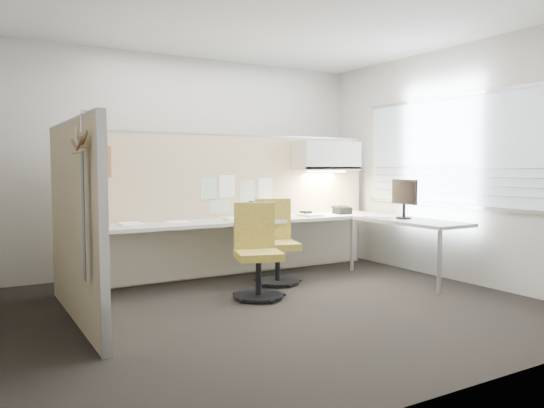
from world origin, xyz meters
TOP-DOWN VIEW (x-y plane):
  - floor at (0.00, 0.00)m, footprint 5.50×4.50m
  - ceiling at (0.00, 0.00)m, footprint 5.50×4.50m
  - wall_back at (0.00, 2.25)m, footprint 5.50×0.02m
  - wall_front at (0.00, -2.25)m, footprint 5.50×0.02m
  - wall_right at (2.75, 0.00)m, footprint 0.02×4.50m
  - window_pane at (2.73, 0.00)m, footprint 0.01×2.80m
  - partition_back at (0.55, 1.60)m, footprint 4.10×0.06m
  - partition_left at (-1.50, 0.50)m, footprint 0.06×2.20m
  - desk at (0.93, 1.13)m, footprint 4.00×2.07m
  - overhead_bin at (1.90, 1.39)m, footprint 0.90×0.36m
  - task_light_strip at (1.90, 1.39)m, footprint 0.60×0.06m
  - pinned_papers at (0.63, 1.57)m, footprint 1.01×0.00m
  - poster at (-1.05, 1.57)m, footprint 0.28×0.00m
  - chair_left at (0.29, 0.42)m, footprint 0.57×0.58m
  - chair_right at (0.81, 0.91)m, footprint 0.56×0.57m
  - monitor at (2.30, 0.35)m, footprint 0.19×0.45m
  - phone at (2.07, 1.27)m, footprint 0.21×0.20m
  - stapler at (1.57, 1.42)m, footprint 0.15×0.09m
  - tape_dispenser at (1.53, 1.29)m, footprint 0.10×0.07m
  - coat_hook at (-1.58, -0.27)m, footprint 0.18×0.42m
  - paper_stack_0 at (-0.78, 1.29)m, footprint 0.24×0.30m
  - paper_stack_1 at (-0.25, 1.28)m, footprint 0.27×0.33m
  - paper_stack_2 at (0.44, 1.21)m, footprint 0.27×0.33m
  - paper_stack_3 at (1.52, 1.24)m, footprint 0.25×0.31m
  - paper_stack_4 at (2.16, 0.64)m, footprint 0.31×0.36m

SIDE VIEW (x-z plane):
  - floor at x=0.00m, z-range -0.01..0.00m
  - chair_right at x=0.81m, z-range -0.03..0.94m
  - chair_left at x=0.29m, z-range -0.03..0.94m
  - desk at x=0.93m, z-range 0.24..0.97m
  - paper_stack_1 at x=-0.25m, z-range 0.73..0.75m
  - paper_stack_4 at x=2.16m, z-range 0.73..0.75m
  - paper_stack_0 at x=-0.78m, z-range 0.73..0.76m
  - paper_stack_3 at x=1.52m, z-range 0.73..0.76m
  - paper_stack_2 at x=0.44m, z-range 0.73..0.76m
  - stapler at x=1.57m, z-range 0.73..0.78m
  - tape_dispenser at x=1.53m, z-range 0.73..0.79m
  - phone at x=2.07m, z-range 0.72..0.84m
  - partition_back at x=0.55m, z-range 0.00..1.75m
  - partition_left at x=-1.50m, z-range 0.00..1.75m
  - monitor at x=2.30m, z-range 0.77..1.24m
  - pinned_papers at x=0.63m, z-range 0.80..1.27m
  - task_light_strip at x=1.90m, z-range 1.29..1.31m
  - wall_back at x=0.00m, z-range 0.00..2.80m
  - wall_front at x=0.00m, z-range 0.00..2.80m
  - wall_right at x=2.75m, z-range 0.00..2.80m
  - poster at x=-1.05m, z-range 1.24..1.59m
  - coat_hook at x=-1.58m, z-range 0.79..2.06m
  - overhead_bin at x=1.90m, z-range 1.32..1.70m
  - window_pane at x=2.73m, z-range 0.90..2.20m
  - ceiling at x=0.00m, z-range 2.80..2.81m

